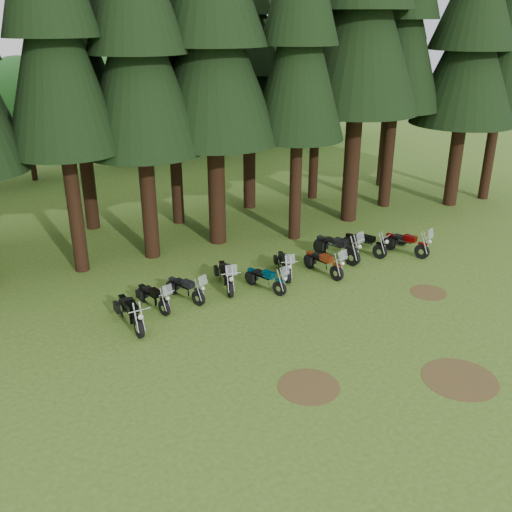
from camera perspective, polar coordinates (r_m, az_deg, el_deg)
The scene contains 28 objects.
ground at distance 19.74m, azimuth 8.94°, elevation -7.21°, with size 120.00×120.00×0.00m, color #3B6119.
pine_front_4 at distance 23.69m, azimuth -12.04°, elevation 22.37°, with size 4.95×4.95×16.33m.
pine_front_5 at distance 25.04m, azimuth -4.46°, elevation 23.29°, with size 5.81×5.81×16.72m.
pine_front_6 at distance 25.57m, azimuth 4.46°, elevation 23.32°, with size 4.15×4.15×16.75m.
pine_front_9 at distance 32.65m, azimuth 20.98°, elevation 20.99°, with size 5.44×5.44×15.89m.
pine_back_2 at distance 28.12m, azimuth -18.20°, elevation 21.76°, with size 4.85×4.85×16.30m.
pine_back_3 at distance 28.02m, azimuth -8.82°, elevation 22.42°, with size 4.35×4.35×16.20m.
pine_back_4 at distance 30.33m, azimuth -0.72°, elevation 19.94°, with size 4.94×4.94×13.78m.
pine_back_5 at distance 32.21m, azimuth 6.36°, elevation 22.71°, with size 3.94×3.94×16.33m.
pine_back_6 at distance 35.59m, azimuth 13.82°, elevation 22.48°, with size 4.59×4.59×16.58m.
decid_3 at distance 38.91m, azimuth -21.71°, elevation 13.51°, with size 6.12×5.95×7.65m.
decid_4 at distance 41.60m, azimuth -13.27°, elevation 14.80°, with size 5.93×5.76×7.41m.
decid_5 at distance 43.42m, azimuth -4.40°, elevation 18.10°, with size 8.45×8.21×10.56m.
decid_6 at distance 47.91m, azimuth 2.22°, elevation 17.36°, with size 7.06×6.86×8.82m.
decid_7 at distance 50.35m, azimuth 6.99°, elevation 18.65°, with size 8.44×8.20×10.55m.
dirt_patch_0 at distance 16.83m, azimuth 5.28°, elevation -12.85°, with size 1.80×1.80×0.01m, color #4C3D1E.
dirt_patch_1 at distance 22.91m, azimuth 16.86°, elevation -3.51°, with size 1.40×1.40×0.01m, color #4C3D1E.
dirt_patch_2 at distance 18.07m, azimuth 19.70°, elevation -11.51°, with size 2.20×2.20×0.01m, color #4C3D1E.
motorcycle_0 at distance 19.89m, azimuth -12.43°, elevation -5.66°, with size 0.34×2.33×0.95m.
motorcycle_1 at distance 20.92m, azimuth -10.21°, elevation -4.16°, with size 0.64×2.02×1.27m.
motorcycle_2 at distance 21.38m, azimuth -7.06°, elevation -3.33°, with size 0.87×1.99×1.27m.
motorcycle_3 at distance 22.11m, azimuth -3.02°, elevation -2.10°, with size 0.94×2.26×1.44m.
motorcycle_4 at distance 21.94m, azimuth 0.96°, elevation -2.41°, with size 0.87×2.02×1.29m.
motorcycle_5 at distance 23.21m, azimuth 2.86°, elevation -0.93°, with size 1.03×2.04×1.33m.
motorcycle_6 at distance 23.41m, azimuth 6.76°, elevation -0.80°, with size 0.58×2.22×1.39m.
motorcycle_7 at distance 24.87m, azimuth 8.07°, elevation 0.75°, with size 0.87×2.51×1.58m.
motorcycle_8 at distance 25.71m, azimuth 10.77°, elevation 1.15°, with size 0.86×2.14×0.90m.
motorcycle_9 at distance 26.10m, azimuth 14.76°, elevation 1.16°, with size 1.01×2.24×1.44m.
Camera 1 is at (-11.33, -12.85, 9.81)m, focal length 40.00 mm.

